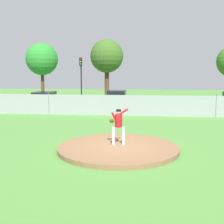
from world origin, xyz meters
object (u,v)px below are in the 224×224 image
parked_car_charcoal (45,100)px  traffic_light_near (81,72)px  pitcher_youth (118,123)px  baseball (122,137)px  parked_car_navy (117,100)px  traffic_cone_orange (151,107)px

parked_car_charcoal → traffic_light_near: bearing=63.4°
pitcher_youth → baseball: size_ratio=22.06×
pitcher_youth → traffic_light_near: bearing=107.3°
baseball → parked_car_charcoal: bearing=123.8°
parked_car_navy → traffic_light_near: (-4.46, 4.70, 2.59)m
parked_car_navy → traffic_light_near: size_ratio=0.86×
parked_car_charcoal → parked_car_navy: (6.93, 0.25, 0.07)m
pitcher_youth → traffic_light_near: size_ratio=0.33×
pitcher_youth → traffic_light_near: 19.79m
traffic_cone_orange → traffic_light_near: size_ratio=0.11×
pitcher_youth → parked_car_charcoal: pitcher_youth is taller
baseball → parked_car_charcoal: parked_car_charcoal is taller
baseball → parked_car_navy: size_ratio=0.02×
parked_car_charcoal → parked_car_navy: size_ratio=1.14×
parked_car_charcoal → traffic_cone_orange: bearing=-0.2°
pitcher_youth → baseball: (0.05, 1.31, -0.94)m
parked_car_navy → traffic_cone_orange: 3.19m
pitcher_youth → baseball: pitcher_youth is taller
baseball → traffic_cone_orange: size_ratio=0.13×
baseball → traffic_cone_orange: 12.59m
parked_car_charcoal → baseball: bearing=-56.2°
pitcher_youth → traffic_light_near: (-5.84, 18.77, 2.25)m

